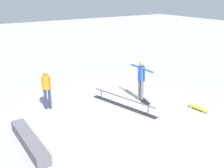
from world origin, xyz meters
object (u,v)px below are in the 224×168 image
Objects in this scene: skateboard_main at (144,100)px; skater_main at (141,78)px; loose_skateboard_yellow at (199,108)px; grind_rail at (123,102)px; bystander_orange_shirt at (47,87)px; skate_ledge at (29,141)px.

skater_main is at bearing 18.21° from skateboard_main.
loose_skateboard_yellow is (-1.68, -1.22, 0.00)m from skateboard_main.
bystander_orange_shirt reaches higher than grind_rail.
skater_main reaches higher than skate_ledge.
skateboard_main is (-0.20, -0.01, -0.88)m from skater_main.
grind_rail is at bearing -179.03° from bystander_orange_shirt.
skater_main is 1.99× the size of skateboard_main.
grind_rail is 1.82× the size of skater_main.
grind_rail is 3.63× the size of skateboard_main.
grind_rail is at bearing 95.34° from skater_main.
grind_rail is 1.95× the size of bystander_orange_shirt.
loose_skateboard_yellow is (-3.13, -4.61, -0.79)m from bystander_orange_shirt.
skater_main is at bearing -151.54° from loose_skateboard_yellow.
skateboard_main is 2.07m from loose_skateboard_yellow.
skateboard_main is (-0.11, -0.93, -0.09)m from grind_rail.
skate_ledge is 6.03m from loose_skateboard_yellow.
bystander_orange_shirt is at bearing 81.33° from skateboard_main.
skate_ledge is at bearing 100.27° from skater_main.
grind_rail is 1.23× the size of skate_ledge.
skate_ledge is at bearing -104.26° from loose_skateboard_yellow.
skate_ledge is at bearing 87.75° from bystander_orange_shirt.
skateboard_main and loose_skateboard_yellow have the same top height.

